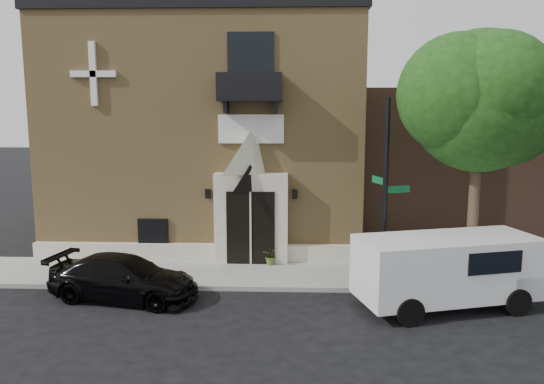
# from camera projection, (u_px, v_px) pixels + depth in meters

# --- Properties ---
(ground) EXTENTS (120.00, 120.00, 0.00)m
(ground) POSITION_uv_depth(u_px,v_px,m) (277.00, 292.00, 16.38)
(ground) COLOR black
(ground) RESTS_ON ground
(sidewalk) EXTENTS (42.00, 3.00, 0.15)m
(sidewalk) POSITION_uv_depth(u_px,v_px,m) (308.00, 275.00, 17.81)
(sidewalk) COLOR gray
(sidewalk) RESTS_ON ground
(church) EXTENTS (12.20, 11.01, 9.30)m
(church) POSITION_uv_depth(u_px,v_px,m) (215.00, 130.00, 23.61)
(church) COLOR tan
(church) RESTS_ON ground
(neighbour_building) EXTENTS (18.00, 8.00, 6.40)m
(neighbour_building) POSITION_uv_depth(u_px,v_px,m) (544.00, 161.00, 24.32)
(neighbour_building) COLOR brown
(neighbour_building) RESTS_ON ground
(street_tree_left) EXTENTS (4.97, 4.38, 7.77)m
(street_tree_left) POSITION_uv_depth(u_px,v_px,m) (482.00, 100.00, 15.58)
(street_tree_left) COLOR #38281C
(street_tree_left) RESTS_ON sidewalk
(black_sedan) EXTENTS (4.75, 2.66, 1.30)m
(black_sedan) POSITION_uv_depth(u_px,v_px,m) (124.00, 278.00, 15.68)
(black_sedan) COLOR black
(black_sedan) RESTS_ON ground
(cargo_van) EXTENTS (5.38, 3.26, 2.06)m
(cargo_van) POSITION_uv_depth(u_px,v_px,m) (453.00, 268.00, 14.96)
(cargo_van) COLOR white
(cargo_van) RESTS_ON ground
(street_sign) EXTENTS (1.10, 0.88, 5.79)m
(street_sign) POSITION_uv_depth(u_px,v_px,m) (385.00, 192.00, 16.27)
(street_sign) COLOR black
(street_sign) RESTS_ON sidewalk
(fire_hydrant) EXTENTS (0.42, 0.34, 0.74)m
(fire_hydrant) POSITION_uv_depth(u_px,v_px,m) (474.00, 276.00, 16.29)
(fire_hydrant) COLOR maroon
(fire_hydrant) RESTS_ON sidewalk
(planter) EXTENTS (0.70, 0.65, 0.64)m
(planter) POSITION_uv_depth(u_px,v_px,m) (271.00, 256.00, 18.69)
(planter) COLOR #546D2E
(planter) RESTS_ON sidewalk
(pedestrian_near) EXTENTS (0.61, 0.42, 1.64)m
(pedestrian_near) POSITION_uv_depth(u_px,v_px,m) (444.00, 255.00, 16.92)
(pedestrian_near) COLOR black
(pedestrian_near) RESTS_ON sidewalk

